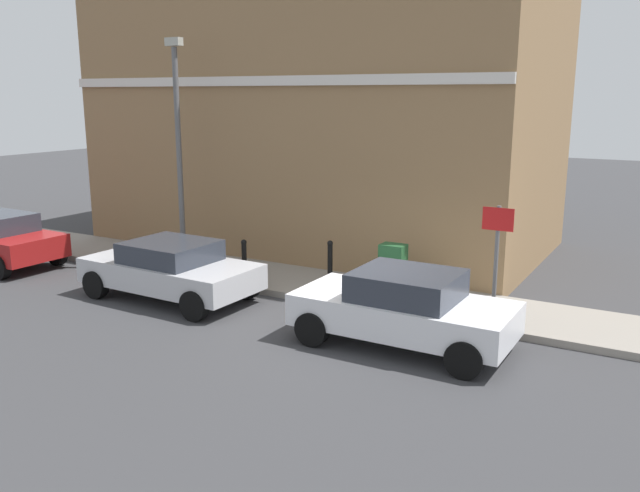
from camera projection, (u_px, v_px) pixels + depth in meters
The scene contains 10 objects.
ground at pixel (357, 330), 13.02m from camera, with size 80.00×80.00×0.00m, color #38383A.
sidewalk at pixel (191, 265), 17.68m from camera, with size 2.21×30.00×0.15m, color gray.
corner_building at pixel (326, 106), 19.91m from camera, with size 7.10×12.90×8.35m.
car_white at pixel (404, 308), 12.05m from camera, with size 1.90×3.97×1.41m.
car_silver at pixel (171, 269), 14.86m from camera, with size 2.06×4.09×1.32m.
utility_cabinet at pixel (393, 272), 14.68m from camera, with size 0.46×0.61×1.15m.
bollard_near_cabinet at pixel (330, 261), 15.55m from camera, with size 0.14×0.14×1.04m.
bollard_far_kerb at pixel (244, 260), 15.65m from camera, with size 0.14×0.14×1.04m.
street_sign at pixel (497, 247), 12.71m from camera, with size 0.08×0.60×2.30m.
lamppost at pixel (179, 143), 16.94m from camera, with size 0.20×0.44×5.72m.
Camera 1 is at (-11.05, -5.49, 4.51)m, focal length 37.33 mm.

